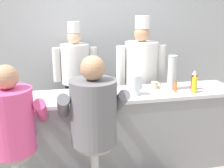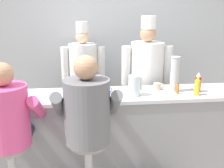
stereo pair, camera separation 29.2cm
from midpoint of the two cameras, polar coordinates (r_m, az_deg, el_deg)
wall_back at (r=4.33m, az=-4.92°, el=8.86°), size 10.00×0.06×2.70m
diner_counter at (r=3.17m, az=-1.08°, el=-10.21°), size 2.84×0.58×0.95m
ketchup_bottle_red at (r=3.21m, az=14.98°, el=0.72°), size 0.07×0.07×0.23m
mustard_bottle_yellow at (r=3.09m, az=14.97°, el=-0.02°), size 0.06×0.06×0.22m
hot_sauce_bottle_orange at (r=3.08m, az=11.07°, el=-0.61°), size 0.03×0.03×0.13m
water_pitcher_clear at (r=2.90m, az=2.08°, el=-0.25°), size 0.15×0.13×0.23m
breakfast_plate at (r=2.82m, az=-22.72°, el=-4.13°), size 0.22×0.22×0.04m
cereal_bowl at (r=2.78m, az=-9.22°, el=-3.14°), size 0.15×0.15×0.05m
coffee_mug_blue at (r=2.95m, az=-4.21°, el=-1.45°), size 0.12×0.08×0.08m
coffee_mug_tan at (r=3.17m, az=6.76°, el=-0.28°), size 0.13×0.09×0.08m
cup_stack_steel at (r=3.12m, az=10.34°, el=2.41°), size 0.11×0.11×0.41m
diner_seated_pink at (r=2.51m, az=-24.15°, el=-8.13°), size 0.60×0.60×1.45m
diner_seated_grey at (r=2.45m, az=-7.56°, el=-6.84°), size 0.64×0.63×1.50m
cook_in_whites_near at (r=4.05m, az=-9.98°, el=2.30°), size 0.67×0.43×1.71m
cook_in_whites_far at (r=3.68m, az=4.01°, el=1.91°), size 0.70×0.45×1.80m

